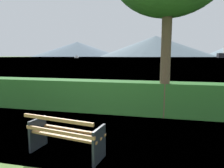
% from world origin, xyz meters
% --- Properties ---
extents(ground_plane, '(1400.00, 1400.00, 0.00)m').
position_xyz_m(ground_plane, '(0.00, 0.00, 0.00)').
color(ground_plane, '#567A38').
extents(water_surface, '(620.00, 620.00, 0.00)m').
position_xyz_m(water_surface, '(0.00, 309.39, 0.00)').
color(water_surface, '#6B8EA3').
rests_on(water_surface, ground_plane).
extents(park_bench, '(1.64, 0.82, 0.87)m').
position_xyz_m(park_bench, '(-0.01, -0.06, 0.42)').
color(park_bench, '#A0703F').
rests_on(park_bench, ground_plane).
extents(hedge_row, '(10.46, 0.79, 1.13)m').
position_xyz_m(hedge_row, '(0.00, 3.26, 0.57)').
color(hedge_row, '#2D6B28').
rests_on(hedge_row, ground_plane).
extents(sailboat_mid, '(4.28, 1.65, 2.39)m').
position_xyz_m(sailboat_mid, '(-74.20, 180.31, 0.83)').
color(sailboat_mid, silver).
rests_on(sailboat_mid, water_surface).
extents(distant_hills, '(876.69, 375.59, 88.24)m').
position_xyz_m(distant_hills, '(127.02, 563.36, 36.25)').
color(distant_hills, slate).
rests_on(distant_hills, ground_plane).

